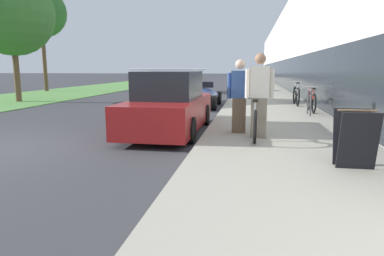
{
  "coord_description": "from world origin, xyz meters",
  "views": [
    {
      "loc": [
        4.99,
        -6.22,
        1.66
      ],
      "look_at": [
        2.0,
        11.53,
        -1.48
      ],
      "focal_mm": 32.0,
      "sensor_mm": 36.0,
      "label": 1
    }
  ],
  "objects": [
    {
      "name": "street_tree_near",
      "position": [
        -6.46,
        9.28,
        4.25
      ],
      "size": [
        4.0,
        4.0,
        6.26
      ],
      "color": "brown",
      "rests_on": "ground"
    },
    {
      "name": "sidewalk_slab",
      "position": [
        5.75,
        21.0,
        0.07
      ],
      "size": [
        3.63,
        70.0,
        0.15
      ],
      "color": "#A39E8E",
      "rests_on": "ground"
    },
    {
      "name": "sandwich_board_sign",
      "position": [
        6.61,
        -0.75,
        0.6
      ],
      "size": [
        0.56,
        0.56,
        0.9
      ],
      "color": "black",
      "rests_on": "sidewalk_slab"
    },
    {
      "name": "storefront_facade",
      "position": [
        12.6,
        29.0,
        3.3
      ],
      "size": [
        10.01,
        70.0,
        6.61
      ],
      "color": "silver",
      "rests_on": "ground"
    },
    {
      "name": "ground_plane",
      "position": [
        0.0,
        0.0,
        0.0
      ],
      "size": [
        220.0,
        220.0,
        0.0
      ],
      "primitive_type": "plane",
      "color": "#38383D"
    },
    {
      "name": "bike_rack_hoop",
      "position": [
        6.93,
        5.44,
        0.66
      ],
      "size": [
        0.05,
        0.6,
        0.84
      ],
      "color": "#4C4C51",
      "rests_on": "sidewalk_slab"
    },
    {
      "name": "lawn_strip",
      "position": [
        -7.58,
        25.0,
        0.01
      ],
      "size": [
        6.49,
        70.0,
        0.03
      ],
      "color": "#5B9347",
      "rests_on": "ground"
    },
    {
      "name": "vintage_roadster_curbside",
      "position": [
        2.83,
        8.52,
        0.47
      ],
      "size": [
        1.72,
        3.85,
        1.08
      ],
      "color": "navy",
      "rests_on": "ground"
    },
    {
      "name": "person_bystander",
      "position": [
        4.76,
        1.89,
        1.01
      ],
      "size": [
        0.58,
        0.23,
        1.72
      ],
      "color": "brown",
      "rests_on": "sidewalk_slab"
    },
    {
      "name": "person_rider",
      "position": [
        5.2,
        1.37,
        1.07
      ],
      "size": [
        0.62,
        0.24,
        1.84
      ],
      "color": "#756B5B",
      "rests_on": "sidewalk_slab"
    },
    {
      "name": "parked_sedan_curbside",
      "position": [
        2.93,
        2.48,
        0.71
      ],
      "size": [
        1.77,
        4.4,
        1.65
      ],
      "color": "maroon",
      "rests_on": "ground"
    },
    {
      "name": "cruiser_bike_middle",
      "position": [
        6.92,
        8.62,
        0.55
      ],
      "size": [
        0.52,
        1.8,
        0.97
      ],
      "color": "black",
      "rests_on": "sidewalk_slab"
    },
    {
      "name": "cruiser_bike_nearest",
      "position": [
        7.15,
        6.37,
        0.51
      ],
      "size": [
        0.52,
        1.72,
        0.86
      ],
      "color": "black",
      "rests_on": "sidewalk_slab"
    },
    {
      "name": "street_tree_far",
      "position": [
        -9.83,
        17.01,
        5.57
      ],
      "size": [
        3.52,
        3.52,
        7.36
      ],
      "color": "brown",
      "rests_on": "ground"
    },
    {
      "name": "tandem_bicycle",
      "position": [
        5.12,
        1.73,
        0.52
      ],
      "size": [
        0.52,
        2.78,
        0.88
      ],
      "color": "black",
      "rests_on": "sidewalk_slab"
    }
  ]
}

